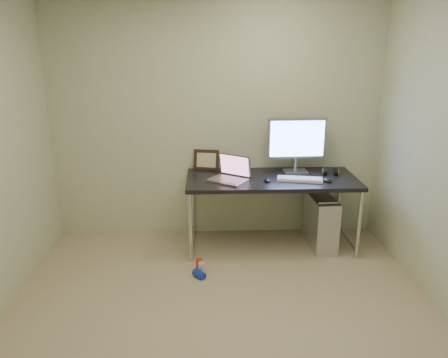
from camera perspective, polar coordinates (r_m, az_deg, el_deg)
floor at (r=3.51m, az=-0.29°, el=-18.53°), size 3.50×3.50×0.00m
wall_back at (r=4.67m, az=-1.03°, el=7.36°), size 3.50×0.02×2.50m
desk at (r=4.49m, az=6.22°, el=-0.70°), size 1.73×0.76×0.75m
tower_computer at (r=4.68m, az=12.51°, el=-5.49°), size 0.26×0.54×0.58m
cable_a at (r=4.97m, az=10.99°, el=-2.50°), size 0.01×0.16×0.69m
cable_b at (r=4.98m, az=12.03°, el=-2.77°), size 0.02×0.11×0.71m
can_red at (r=4.21m, az=-3.27°, el=-11.10°), size 0.07×0.07×0.11m
can_white at (r=4.15m, az=-2.94°, el=-11.54°), size 0.08×0.08×0.11m
can_blue at (r=4.10m, az=-3.26°, el=-12.32°), size 0.13×0.14×0.07m
laptop at (r=4.34m, az=0.85°, el=0.60°), size 0.46×0.44×0.25m
monitor at (r=4.60m, az=9.48°, el=4.92°), size 0.62×0.19×0.58m
keyboard at (r=4.40m, az=9.89°, el=-0.03°), size 0.47×0.23×0.03m
mouse_right at (r=4.43m, az=13.35°, el=-0.07°), size 0.10×0.13×0.04m
mouse_left at (r=4.32m, az=5.65°, el=-0.12°), size 0.06×0.10×0.03m
headphones at (r=4.66m, az=13.71°, el=0.89°), size 0.16×0.10×0.10m
picture_frame at (r=4.69m, az=-2.32°, el=2.52°), size 0.28×0.13×0.22m
webcam at (r=4.68m, az=0.77°, el=2.28°), size 0.05×0.04×0.13m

